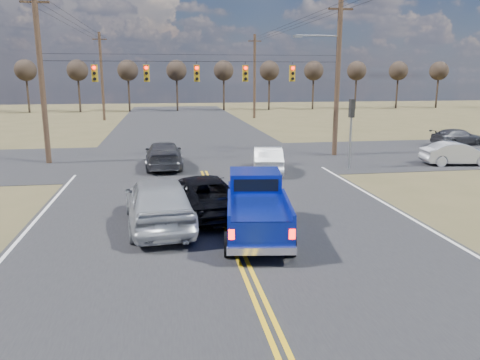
{
  "coord_description": "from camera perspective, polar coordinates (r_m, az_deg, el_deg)",
  "views": [
    {
      "loc": [
        -2.06,
        -11.2,
        5.17
      ],
      "look_at": [
        0.56,
        4.98,
        1.5
      ],
      "focal_mm": 35.0,
      "sensor_mm": 36.0,
      "label": 1
    }
  ],
  "objects": [
    {
      "name": "white_car_queue",
      "position": [
        25.53,
        3.4,
        2.53
      ],
      "size": [
        2.21,
        4.47,
        1.41
      ],
      "primitive_type": "imported",
      "rotation": [
        0.0,
        0.0,
        2.97
      ],
      "color": "white",
      "rests_on": "ground"
    },
    {
      "name": "silver_suv",
      "position": [
        16.42,
        -9.9,
        -2.54
      ],
      "size": [
        2.71,
        5.62,
        1.85
      ],
      "primitive_type": "imported",
      "rotation": [
        0.0,
        0.0,
        3.24
      ],
      "color": "#AAAEB3",
      "rests_on": "ground"
    },
    {
      "name": "cross_car_east_far",
      "position": [
        39.19,
        25.02,
        4.77
      ],
      "size": [
        2.36,
        4.45,
        1.23
      ],
      "primitive_type": "imported",
      "rotation": [
        0.0,
        0.0,
        1.73
      ],
      "color": "#37383D",
      "rests_on": "ground"
    },
    {
      "name": "dgrey_car_queue",
      "position": [
        27.06,
        -9.29,
        3.03
      ],
      "size": [
        2.17,
        5.13,
        1.48
      ],
      "primitive_type": "imported",
      "rotation": [
        0.0,
        0.0,
        3.16
      ],
      "color": "#38383E",
      "rests_on": "ground"
    },
    {
      "name": "utility_poles",
      "position": [
        28.27,
        -5.15,
        12.69
      ],
      "size": [
        19.6,
        58.32,
        10.0
      ],
      "color": "#473323",
      "rests_on": "ground"
    },
    {
      "name": "black_suv",
      "position": [
        17.71,
        -4.83,
        -1.83
      ],
      "size": [
        3.33,
        5.81,
        1.53
      ],
      "primitive_type": "imported",
      "rotation": [
        0.0,
        0.0,
        3.29
      ],
      "color": "black",
      "rests_on": "ground"
    },
    {
      "name": "ground",
      "position": [
        12.51,
        1.15,
        -11.8
      ],
      "size": [
        160.0,
        160.0,
        0.0
      ],
      "primitive_type": "plane",
      "color": "brown",
      "rests_on": "ground"
    },
    {
      "name": "signal_gantry",
      "position": [
        29.1,
        -4.25,
        12.38
      ],
      "size": [
        19.6,
        4.83,
        10.0
      ],
      "color": "#473323",
      "rests_on": "ground"
    },
    {
      "name": "treeline",
      "position": [
        38.22,
        -6.28,
        13.35
      ],
      "size": [
        87.0,
        117.8,
        7.4
      ],
      "color": "#33261C",
      "rests_on": "ground"
    },
    {
      "name": "cross_car_east_near",
      "position": [
        30.39,
        24.98,
        2.93
      ],
      "size": [
        1.89,
        4.23,
        1.35
      ],
      "primitive_type": "imported",
      "rotation": [
        0.0,
        0.0,
        1.46
      ],
      "color": "#A9ABB1",
      "rests_on": "ground"
    },
    {
      "name": "road_cross",
      "position": [
        29.72,
        -5.09,
        2.56
      ],
      "size": [
        120.0,
        12.0,
        0.02
      ],
      "primitive_type": "cube",
      "color": "#28282B",
      "rests_on": "ground"
    },
    {
      "name": "road_main",
      "position": [
        21.92,
        -3.55,
        -1.04
      ],
      "size": [
        14.0,
        120.0,
        0.02
      ],
      "primitive_type": "cube",
      "color": "#28282B",
      "rests_on": "ground"
    },
    {
      "name": "pickup_truck",
      "position": [
        15.32,
        2.03,
        -3.41
      ],
      "size": [
        2.64,
        5.39,
        1.94
      ],
      "rotation": [
        0.0,
        0.0,
        -0.14
      ],
      "color": "black",
      "rests_on": "ground"
    }
  ]
}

